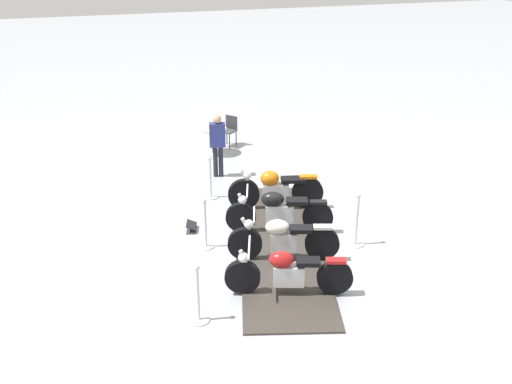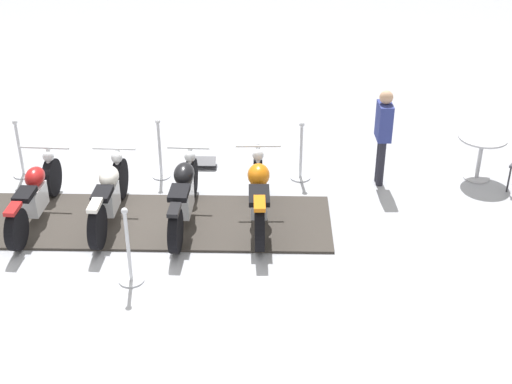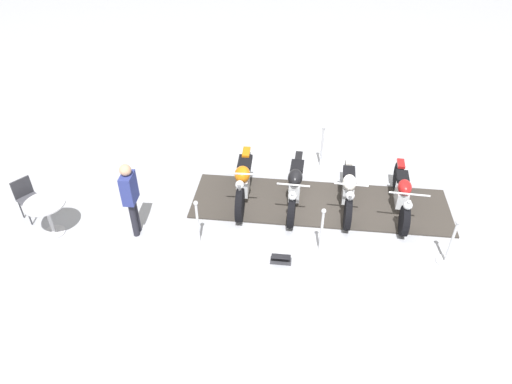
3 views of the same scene
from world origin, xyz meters
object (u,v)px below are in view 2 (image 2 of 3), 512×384
cafe_table (481,147)px  bystander_person (383,129)px  motorcycle_black (184,194)px  stanchion_right_mid (160,157)px  motorcycle_maroon (35,194)px  motorcycle_cream (109,194)px  info_placard (205,165)px  motorcycle_copper (259,194)px  stanchion_right_rear (21,159)px  stanchion_left_mid (129,259)px  stanchion_right_front (301,161)px

cafe_table → bystander_person: bystander_person is taller
motorcycle_black → cafe_table: motorcycle_black is taller
stanchion_right_mid → motorcycle_maroon: bearing=23.6°
motorcycle_cream → cafe_table: bearing=-73.5°
cafe_table → info_placard: bearing=-20.8°
stanchion_right_mid → cafe_table: stanchion_right_mid is taller
stanchion_right_mid → cafe_table: 5.38m
info_placard → bystander_person: (-2.68, 1.34, 0.93)m
motorcycle_cream → motorcycle_copper: bearing=-88.2°
info_placard → bystander_person: size_ratio=0.27×
motorcycle_maroon → cafe_table: size_ratio=2.63×
stanchion_right_rear → stanchion_left_mid: bearing=111.1°
info_placard → bystander_person: bystander_person is taller
stanchion_right_rear → cafe_table: bearing=163.1°
stanchion_right_mid → stanchion_left_mid: size_ratio=0.94×
bystander_person → motorcycle_maroon: bearing=11.7°
motorcycle_maroon → stanchion_right_rear: 1.62m
info_placard → cafe_table: cafe_table is taller
motorcycle_black → stanchion_right_front: (-2.16, -0.86, -0.17)m
motorcycle_copper → motorcycle_maroon: bearing=87.8°
cafe_table → bystander_person: (1.68, -0.31, 0.40)m
motorcycle_maroon → stanchion_left_mid: (-1.16, 1.96, -0.10)m
motorcycle_maroon → stanchion_right_rear: size_ratio=2.03×
stanchion_left_mid → bystander_person: size_ratio=0.69×
cafe_table → stanchion_right_front: bearing=-16.2°
motorcycle_black → stanchion_right_rear: size_ratio=2.07×
info_placard → motorcycle_maroon: bearing=-143.1°
stanchion_left_mid → info_placard: 3.43m
stanchion_left_mid → stanchion_right_mid: bearing=-107.3°
motorcycle_copper → stanchion_left_mid: 2.28m
motorcycle_maroon → stanchion_right_mid: (-2.05, -0.90, -0.09)m
motorcycle_maroon → bystander_person: bearing=-73.3°
cafe_table → motorcycle_copper: bearing=5.3°
stanchion_right_rear → bystander_person: 6.10m
motorcycle_black → bystander_person: 3.42m
motorcycle_copper → stanchion_left_mid: size_ratio=1.86×
motorcycle_black → stanchion_right_front: stanchion_right_front is taller
stanchion_right_mid → info_placard: 0.86m
stanchion_right_rear → info_placard: size_ratio=2.34×
motorcycle_black → motorcycle_cream: (1.08, -0.33, -0.02)m
stanchion_left_mid → stanchion_right_rear: bearing=-68.9°
motorcycle_black → stanchion_left_mid: bearing=162.1°
motorcycle_maroon → stanchion_right_front: 4.32m
motorcycle_cream → stanchion_left_mid: (-0.08, 1.62, -0.12)m
motorcycle_black → motorcycle_maroon: (2.15, -0.67, -0.04)m
motorcycle_copper → motorcycle_maroon: motorcycle_copper is taller
motorcycle_copper → stanchion_right_front: (-1.09, -1.21, -0.18)m
info_placard → stanchion_right_rear: bearing=-173.7°
motorcycle_maroon → bystander_person: 5.56m
motorcycle_black → info_placard: bearing=-2.7°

